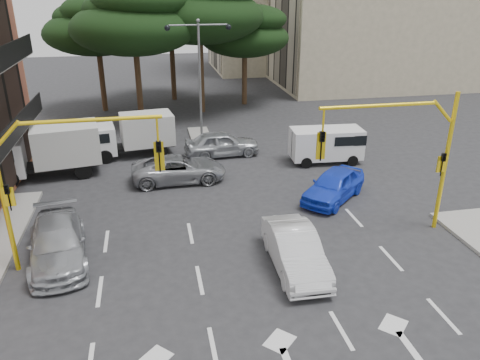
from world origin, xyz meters
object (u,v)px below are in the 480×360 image
at_px(street_lamp_center, 199,60).
at_px(car_blue_compact, 334,185).
at_px(box_truck_a, 47,152).
at_px(van_white, 326,145).
at_px(car_silver_cross_a, 179,169).
at_px(signal_mast_right, 409,146).
at_px(car_silver_cross_b, 222,143).
at_px(box_truck_b, 132,136).
at_px(signal_mast_left, 53,170).
at_px(car_silver_wagon, 57,243).
at_px(car_white_hatch, 295,250).

distance_m(street_lamp_center, car_blue_compact, 12.57).
bearing_deg(box_truck_a, van_white, -101.96).
bearing_deg(car_silver_cross_a, signal_mast_right, -131.34).
relative_size(car_silver_cross_a, box_truck_a, 0.87).
bearing_deg(street_lamp_center, car_silver_cross_b, -73.21).
bearing_deg(car_silver_cross_b, signal_mast_right, -154.97).
relative_size(car_silver_cross_a, box_truck_b, 0.97).
distance_m(signal_mast_left, box_truck_b, 12.61).
distance_m(car_silver_cross_b, box_truck_b, 5.54).
bearing_deg(street_lamp_center, car_silver_cross_a, -106.99).
distance_m(signal_mast_right, car_silver_cross_a, 11.96).
bearing_deg(box_truck_a, car_silver_cross_b, -90.49).
bearing_deg(box_truck_a, signal_mast_left, -176.14).
bearing_deg(box_truck_b, car_blue_compact, -138.90).
bearing_deg(signal_mast_right, car_silver_wagon, 178.29).
height_order(street_lamp_center, car_silver_cross_b, street_lamp_center).
relative_size(signal_mast_right, car_silver_cross_b, 1.31).
relative_size(signal_mast_right, street_lamp_center, 0.77).
relative_size(signal_mast_left, box_truck_a, 1.04).
distance_m(car_silver_cross_a, car_silver_cross_b, 4.62).
xyz_separation_m(street_lamp_center, van_white, (6.81, -5.29, -4.39)).
bearing_deg(car_silver_cross_b, box_truck_b, 75.20).
distance_m(signal_mast_right, van_white, 9.17).
height_order(car_silver_cross_a, box_truck_b, box_truck_b).
distance_m(car_white_hatch, car_silver_cross_b, 12.89).
distance_m(car_white_hatch, car_silver_cross_a, 9.96).
xyz_separation_m(signal_mast_left, car_silver_wagon, (-0.36, 0.42, -3.14)).
xyz_separation_m(signal_mast_left, van_white, (13.62, 8.72, -2.84)).
bearing_deg(street_lamp_center, van_white, -37.81).
bearing_deg(street_lamp_center, car_silver_wagon, -117.80).
xyz_separation_m(car_silver_wagon, box_truck_a, (-1.83, 9.08, 0.67)).
distance_m(signal_mast_right, car_silver_cross_b, 12.87).
bearing_deg(box_truck_a, car_blue_compact, -121.51).
bearing_deg(box_truck_a, signal_mast_right, -130.16).
xyz_separation_m(car_blue_compact, box_truck_a, (-14.30, 5.88, 0.67)).
height_order(signal_mast_right, van_white, signal_mast_right).
height_order(signal_mast_left, street_lamp_center, street_lamp_center).
xyz_separation_m(car_silver_wagon, car_silver_cross_b, (8.07, 10.59, 0.04)).
relative_size(car_blue_compact, van_white, 1.05).
xyz_separation_m(signal_mast_left, car_silver_cross_b, (7.71, 11.01, -3.10)).
height_order(car_white_hatch, box_truck_b, box_truck_b).
distance_m(street_lamp_center, box_truck_a, 10.84).
bearing_deg(signal_mast_right, car_blue_compact, 112.53).
bearing_deg(car_silver_cross_b, signal_mast_left, 141.84).
bearing_deg(signal_mast_right, box_truck_a, 148.99).
height_order(car_silver_cross_a, car_silver_cross_b, car_silver_cross_b).
bearing_deg(signal_mast_left, car_white_hatch, -12.49).
height_order(signal_mast_right, box_truck_b, signal_mast_right).
bearing_deg(car_silver_wagon, street_lamp_center, 53.33).
bearing_deg(signal_mast_left, van_white, 32.65).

